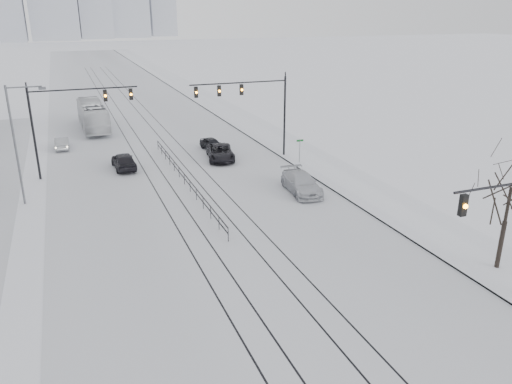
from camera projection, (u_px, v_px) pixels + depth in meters
The scene contains 16 objects.
road at pixel (134, 118), 68.80m from camera, with size 22.00×260.00×0.02m, color silver.
sidewalk_east at pixel (227, 111), 73.34m from camera, with size 5.00×260.00×0.16m, color white.
curb at pixel (211, 112), 72.52m from camera, with size 0.10×260.00×0.12m, color gray.
tram_rails at pixel (162, 154), 51.27m from camera, with size 5.30×180.00×0.01m.
traffic_mast_ne at pixel (253, 102), 47.67m from camera, with size 9.60×0.37×8.00m.
traffic_mast_nw at pixel (68, 114), 42.97m from camera, with size 9.10×0.37×8.00m.
street_light_west at pixel (18, 137), 36.60m from camera, with size 2.73×0.25×9.00m.
bare_tree at pixel (510, 196), 27.03m from camera, with size 4.40×4.40×6.10m.
median_fence at pixel (184, 179), 42.33m from camera, with size 0.06×24.00×1.00m.
street_sign at pixel (300, 148), 47.70m from camera, with size 0.70×0.06×2.40m.
sedan_sb_inner at pixel (124, 161), 46.37m from camera, with size 1.85×4.60×1.57m, color black.
sedan_sb_outer at pixel (62, 143), 53.17m from camera, with size 1.34×3.83×1.26m, color #95989C.
sedan_nb_front at pixel (220, 152), 49.29m from camera, with size 2.46×5.33×1.48m, color black.
sedan_nb_right at pixel (301, 183), 40.39m from camera, with size 2.21×5.43×1.58m, color #BABDC3.
sedan_nb_far at pixel (212, 144), 52.65m from camera, with size 1.52×3.79×1.29m, color black.
box_truck at pixel (93, 116), 61.75m from camera, with size 2.83×12.10×3.37m, color silver.
Camera 1 is at (-8.76, -9.66, 13.97)m, focal length 35.00 mm.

